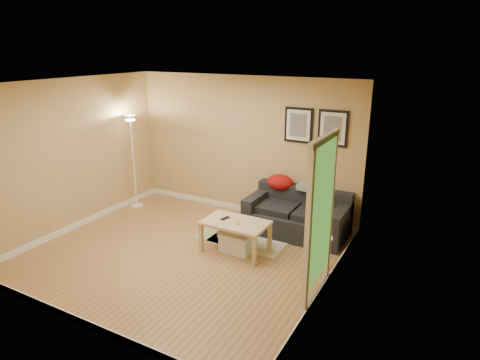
{
  "coord_description": "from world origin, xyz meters",
  "views": [
    {
      "loc": [
        3.56,
        -4.68,
        3.09
      ],
      "look_at": [
        0.55,
        0.85,
        1.05
      ],
      "focal_mm": 31.06,
      "sensor_mm": 36.0,
      "label": 1
    }
  ],
  "objects_px": {
    "sofa": "(297,213)",
    "floor_lamp": "(134,165)",
    "coffee_table": "(236,236)",
    "side_table": "(319,254)",
    "storage_bin": "(237,242)",
    "book_stack": "(321,235)"
  },
  "relations": [
    {
      "from": "sofa",
      "to": "floor_lamp",
      "type": "height_order",
      "value": "floor_lamp"
    },
    {
      "from": "coffee_table",
      "to": "side_table",
      "type": "bearing_deg",
      "value": -1.6
    },
    {
      "from": "storage_bin",
      "to": "side_table",
      "type": "height_order",
      "value": "side_table"
    },
    {
      "from": "coffee_table",
      "to": "storage_bin",
      "type": "bearing_deg",
      "value": 23.26
    },
    {
      "from": "sofa",
      "to": "side_table",
      "type": "bearing_deg",
      "value": -54.11
    },
    {
      "from": "storage_bin",
      "to": "book_stack",
      "type": "bearing_deg",
      "value": 1.26
    },
    {
      "from": "book_stack",
      "to": "floor_lamp",
      "type": "xyz_separation_m",
      "value": [
        -4.03,
        0.67,
        0.31
      ]
    },
    {
      "from": "coffee_table",
      "to": "side_table",
      "type": "height_order",
      "value": "side_table"
    },
    {
      "from": "sofa",
      "to": "side_table",
      "type": "height_order",
      "value": "sofa"
    },
    {
      "from": "storage_bin",
      "to": "floor_lamp",
      "type": "xyz_separation_m",
      "value": [
        -2.7,
        0.7,
        0.72
      ]
    },
    {
      "from": "coffee_table",
      "to": "book_stack",
      "type": "distance_m",
      "value": 1.38
    },
    {
      "from": "sofa",
      "to": "storage_bin",
      "type": "bearing_deg",
      "value": -119.0
    },
    {
      "from": "side_table",
      "to": "book_stack",
      "type": "bearing_deg",
      "value": -51.39
    },
    {
      "from": "sofa",
      "to": "storage_bin",
      "type": "relative_size",
      "value": 3.41
    },
    {
      "from": "storage_bin",
      "to": "coffee_table",
      "type": "bearing_deg",
      "value": -153.16
    },
    {
      "from": "storage_bin",
      "to": "book_stack",
      "type": "distance_m",
      "value": 1.39
    },
    {
      "from": "floor_lamp",
      "to": "storage_bin",
      "type": "bearing_deg",
      "value": -14.57
    },
    {
      "from": "book_stack",
      "to": "side_table",
      "type": "bearing_deg",
      "value": 148.46
    },
    {
      "from": "storage_bin",
      "to": "floor_lamp",
      "type": "height_order",
      "value": "floor_lamp"
    },
    {
      "from": "sofa",
      "to": "side_table",
      "type": "xyz_separation_m",
      "value": [
        0.74,
        -1.02,
        -0.11
      ]
    },
    {
      "from": "coffee_table",
      "to": "floor_lamp",
      "type": "height_order",
      "value": "floor_lamp"
    },
    {
      "from": "book_stack",
      "to": "floor_lamp",
      "type": "height_order",
      "value": "floor_lamp"
    }
  ]
}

